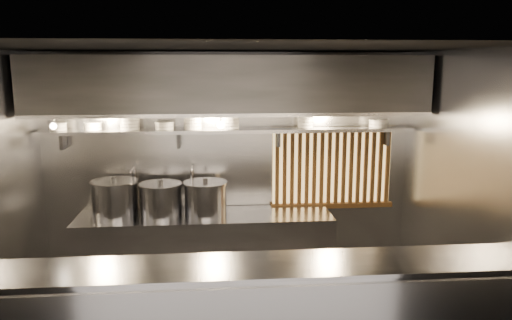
{
  "coord_description": "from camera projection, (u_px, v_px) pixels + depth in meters",
  "views": [
    {
      "loc": [
        -0.2,
        -4.57,
        2.65
      ],
      "look_at": [
        0.26,
        0.55,
        1.66
      ],
      "focal_mm": 35.0,
      "sensor_mm": 36.0,
      "label": 1
    }
  ],
  "objects": [
    {
      "name": "bowl_stack_5",
      "position": [
        230.0,
        122.0,
        5.91
      ],
      "size": [
        0.23,
        0.23,
        0.17
      ],
      "color": "silver",
      "rests_on": "bowl_shelf"
    },
    {
      "name": "stock_pot_left",
      "position": [
        206.0,
        198.0,
        5.87
      ],
      "size": [
        0.68,
        0.68,
        0.44
      ],
      "rotation": [
        0.0,
        0.0,
        0.41
      ],
      "color": "#9A9A9F",
      "rests_on": "cooking_bench"
    },
    {
      "name": "bowl_stack_0",
      "position": [
        58.0,
        127.0,
        5.75
      ],
      "size": [
        0.2,
        0.2,
        0.09
      ],
      "color": "silver",
      "rests_on": "bowl_shelf"
    },
    {
      "name": "bowl_stack_1",
      "position": [
        93.0,
        126.0,
        5.78
      ],
      "size": [
        0.21,
        0.21,
        0.09
      ],
      "color": "silver",
      "rests_on": "bowl_shelf"
    },
    {
      "name": "faucet_left",
      "position": [
        134.0,
        178.0,
        5.98
      ],
      "size": [
        0.04,
        0.3,
        0.5
      ],
      "color": "silver",
      "rests_on": "wall_back"
    },
    {
      "name": "bowl_stack_4",
      "position": [
        193.0,
        122.0,
        5.87
      ],
      "size": [
        0.22,
        0.22,
        0.17
      ],
      "color": "silver",
      "rests_on": "bowl_shelf"
    },
    {
      "name": "heat_lamp",
      "position": [
        51.0,
        121.0,
        5.27
      ],
      "size": [
        0.25,
        0.35,
        0.2
      ],
      "color": "#9A9A9F",
      "rests_on": "exhaust_hood"
    },
    {
      "name": "wall_back",
      "position": [
        229.0,
        167.0,
        6.19
      ],
      "size": [
        4.5,
        0.0,
        4.5
      ],
      "primitive_type": "plane",
      "rotation": [
        1.57,
        0.0,
        0.0
      ],
      "color": "gray",
      "rests_on": "floor"
    },
    {
      "name": "wood_screen",
      "position": [
        332.0,
        167.0,
        6.26
      ],
      "size": [
        1.56,
        0.09,
        1.04
      ],
      "color": "#E6B867",
      "rests_on": "wall_back"
    },
    {
      "name": "bowl_stack_3",
      "position": [
        164.0,
        126.0,
        5.85
      ],
      "size": [
        0.23,
        0.23,
        0.09
      ],
      "color": "silver",
      "rests_on": "bowl_shelf"
    },
    {
      "name": "exhaust_hood",
      "position": [
        229.0,
        85.0,
        5.61
      ],
      "size": [
        4.4,
        0.81,
        0.65
      ],
      "color": "#2D2D30",
      "rests_on": "ceiling"
    },
    {
      "name": "wall_right",
      "position": [
        462.0,
        193.0,
        4.92
      ],
      "size": [
        0.0,
        3.0,
        3.0
      ],
      "primitive_type": "plane",
      "rotation": [
        1.57,
        0.0,
        -1.57
      ],
      "color": "gray",
      "rests_on": "floor"
    },
    {
      "name": "cooking_bench",
      "position": [
        206.0,
        251.0,
        5.98
      ],
      "size": [
        3.0,
        0.7,
        0.9
      ],
      "primitive_type": "cube",
      "color": "#9A9A9F",
      "rests_on": "floor"
    },
    {
      "name": "bowl_shelf",
      "position": [
        229.0,
        130.0,
        5.93
      ],
      "size": [
        4.4,
        0.34,
        0.04
      ],
      "primitive_type": "cube",
      "color": "#9A9A9F",
      "rests_on": "wall_back"
    },
    {
      "name": "pendant_bulb",
      "position": [
        221.0,
        125.0,
        5.79
      ],
      "size": [
        0.09,
        0.09,
        0.19
      ],
      "color": "#2D2D30",
      "rests_on": "exhaust_hood"
    },
    {
      "name": "bowl_stack_6",
      "position": [
        305.0,
        122.0,
        5.99
      ],
      "size": [
        0.2,
        0.2,
        0.13
      ],
      "color": "silver",
      "rests_on": "bowl_shelf"
    },
    {
      "name": "stock_pot_mid",
      "position": [
        115.0,
        198.0,
        5.81
      ],
      "size": [
        0.7,
        0.7,
        0.47
      ],
      "rotation": [
        0.0,
        0.0,
        -0.35
      ],
      "color": "#9A9A9F",
      "rests_on": "cooking_bench"
    },
    {
      "name": "stock_pot_right",
      "position": [
        161.0,
        200.0,
        5.82
      ],
      "size": [
        0.61,
        0.61,
        0.43
      ],
      "rotation": [
        0.0,
        0.0,
        0.26
      ],
      "color": "#9A9A9F",
      "rests_on": "cooking_bench"
    },
    {
      "name": "bowl_stack_2",
      "position": [
        130.0,
        123.0,
        5.81
      ],
      "size": [
        0.24,
        0.24,
        0.17
      ],
      "color": "silver",
      "rests_on": "bowl_shelf"
    },
    {
      "name": "ceiling",
      "position": [
        233.0,
        48.0,
        4.46
      ],
      "size": [
        4.5,
        4.5,
        0.0
      ],
      "primitive_type": "plane",
      "rotation": [
        3.14,
        0.0,
        0.0
      ],
      "color": "black",
      "rests_on": "wall_back"
    },
    {
      "name": "bowl_stack_7",
      "position": [
        378.0,
        123.0,
        6.07
      ],
      "size": [
        0.24,
        0.24,
        0.09
      ],
      "color": "silver",
      "rests_on": "bowl_shelf"
    },
    {
      "name": "faucet_right",
      "position": [
        192.0,
        177.0,
        6.04
      ],
      "size": [
        0.04,
        0.3,
        0.5
      ],
      "color": "silver",
      "rests_on": "wall_back"
    }
  ]
}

